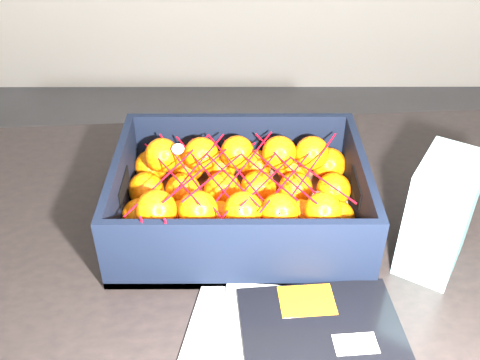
{
  "coord_description": "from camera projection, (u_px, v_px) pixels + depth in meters",
  "views": [
    {
      "loc": [
        -0.4,
        -0.92,
        1.35
      ],
      "look_at": [
        -0.4,
        -0.26,
        0.86
      ],
      "focal_mm": 40.91,
      "sensor_mm": 36.0,
      "label": 1
    }
  ],
  "objects": [
    {
      "name": "mesh_net",
      "position": [
        236.0,
        174.0,
        0.84
      ],
      "size": [
        0.33,
        0.26,
        0.09
      ],
      "color": "red",
      "rests_on": "clementine_heap"
    },
    {
      "name": "table",
      "position": [
        292.0,
        286.0,
        0.93
      ],
      "size": [
        1.26,
        0.89,
        0.75
      ],
      "color": "black",
      "rests_on": "ground"
    },
    {
      "name": "produce_crate",
      "position": [
        240.0,
        204.0,
        0.89
      ],
      "size": [
        0.39,
        0.29,
        0.12
      ],
      "color": "brown",
      "rests_on": "table"
    },
    {
      "name": "clementine_heap",
      "position": [
        239.0,
        195.0,
        0.88
      ],
      "size": [
        0.38,
        0.28,
        0.11
      ],
      "color": "#FF6205",
      "rests_on": "produce_crate"
    },
    {
      "name": "retail_carton",
      "position": [
        440.0,
        214.0,
        0.79
      ],
      "size": [
        0.13,
        0.14,
        0.18
      ],
      "primitive_type": "cube",
      "rotation": [
        0.0,
        0.0,
        -0.54
      ],
      "color": "white",
      "rests_on": "table"
    }
  ]
}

